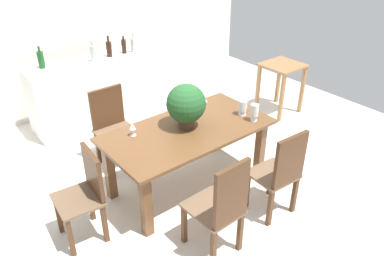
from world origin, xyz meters
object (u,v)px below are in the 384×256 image
(crystal_vase_left, at_px, (255,111))
(wine_glass, at_px, (132,126))
(crystal_vase_center_near, at_px, (243,106))
(wine_bottle_amber, at_px, (41,60))
(dining_table, at_px, (188,138))
(kitchen_counter, at_px, (96,91))
(flower_centerpiece, at_px, (186,104))
(chair_head_end, at_px, (86,191))
(wine_bottle_green, at_px, (93,53))
(chair_near_right, at_px, (281,171))
(chair_far_left, at_px, (112,123))
(wine_bottle_tall, at_px, (133,45))
(chair_near_left, at_px, (221,206))
(side_table, at_px, (281,77))
(wine_bottle_clear, at_px, (109,49))
(wine_bottle_dark, at_px, (124,46))

(crystal_vase_left, xyz_separation_m, wine_glass, (-1.22, 0.57, -0.01))
(crystal_vase_center_near, relative_size, wine_bottle_amber, 0.61)
(dining_table, relative_size, crystal_vase_left, 9.05)
(kitchen_counter, bearing_deg, flower_centerpiece, -87.75)
(chair_head_end, relative_size, wine_bottle_amber, 3.12)
(crystal_vase_center_near, bearing_deg, wine_bottle_green, 109.75)
(chair_near_right, distance_m, crystal_vase_left, 0.78)
(chair_far_left, bearing_deg, flower_centerpiece, -64.84)
(wine_bottle_tall, bearing_deg, flower_centerpiece, -105.60)
(chair_head_end, height_order, crystal_vase_left, crystal_vase_left)
(chair_far_left, relative_size, chair_near_right, 0.97)
(flower_centerpiece, distance_m, wine_bottle_amber, 2.29)
(wine_glass, bearing_deg, wine_bottle_tall, 58.00)
(chair_near_left, xyz_separation_m, wine_bottle_green, (0.33, 3.00, 0.52))
(dining_table, distance_m, side_table, 2.36)
(chair_far_left, height_order, wine_bottle_clear, wine_bottle_clear)
(chair_head_end, relative_size, wine_bottle_tall, 3.22)
(crystal_vase_left, relative_size, crystal_vase_center_near, 1.12)
(flower_centerpiece, bearing_deg, wine_bottle_clear, 85.08)
(wine_bottle_dark, bearing_deg, side_table, -38.58)
(chair_head_end, xyz_separation_m, wine_bottle_amber, (0.49, 2.22, 0.56))
(crystal_vase_left, distance_m, wine_bottle_tall, 2.34)
(wine_bottle_green, bearing_deg, crystal_vase_left, -71.81)
(crystal_vase_left, xyz_separation_m, crystal_vase_center_near, (0.00, 0.19, -0.01))
(wine_bottle_tall, bearing_deg, chair_near_right, -93.06)
(chair_near_right, xyz_separation_m, wine_glass, (-0.94, 1.22, 0.31))
(chair_far_left, bearing_deg, wine_bottle_green, 72.52)
(dining_table, relative_size, wine_bottle_amber, 6.17)
(kitchen_counter, distance_m, wine_bottle_green, 0.61)
(crystal_vase_left, relative_size, side_table, 0.26)
(dining_table, relative_size, wine_bottle_dark, 7.17)
(crystal_vase_center_near, bearing_deg, wine_bottle_amber, 121.17)
(chair_near_left, height_order, kitchen_counter, chair_near_left)
(chair_head_end, xyz_separation_m, wine_bottle_clear, (1.41, 2.07, 0.56))
(chair_head_end, xyz_separation_m, wine_bottle_tall, (1.79, 2.01, 0.55))
(crystal_vase_left, relative_size, wine_bottle_clear, 0.67)
(wine_glass, bearing_deg, crystal_vase_center_near, -17.42)
(chair_head_end, height_order, flower_centerpiece, flower_centerpiece)
(wine_glass, bearing_deg, chair_head_end, -159.55)
(chair_near_left, relative_size, side_table, 1.33)
(kitchen_counter, distance_m, side_table, 2.80)
(chair_near_left, distance_m, wine_bottle_green, 3.06)
(dining_table, bearing_deg, chair_near_left, -112.48)
(wine_bottle_green, bearing_deg, kitchen_counter, 80.13)
(wine_glass, relative_size, wine_bottle_tall, 0.53)
(wine_bottle_clear, bearing_deg, dining_table, -95.30)
(wine_bottle_amber, bearing_deg, wine_glass, -84.29)
(chair_near_right, height_order, wine_glass, chair_near_right)
(crystal_vase_center_near, relative_size, wine_bottle_green, 0.59)
(chair_near_left, distance_m, wine_bottle_amber, 3.26)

